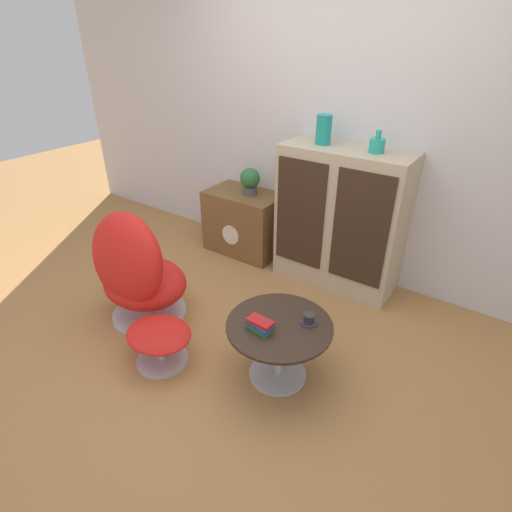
# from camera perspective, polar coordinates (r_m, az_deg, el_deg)

# --- Properties ---
(ground_plane) EXTENTS (12.00, 12.00, 0.00)m
(ground_plane) POSITION_cam_1_polar(r_m,az_deg,el_deg) (2.88, -5.67, -13.43)
(ground_plane) COLOR #A87542
(wall_back) EXTENTS (6.40, 0.06, 2.60)m
(wall_back) POSITION_cam_1_polar(r_m,az_deg,el_deg) (3.50, 10.91, 18.28)
(wall_back) COLOR silver
(wall_back) RESTS_ON ground_plane
(sideboard) EXTENTS (1.02, 0.44, 1.18)m
(sideboard) POSITION_cam_1_polar(r_m,az_deg,el_deg) (3.39, 11.91, 5.16)
(sideboard) COLOR tan
(sideboard) RESTS_ON ground_plane
(tv_console) EXTENTS (0.73, 0.46, 0.61)m
(tv_console) POSITION_cam_1_polar(r_m,az_deg,el_deg) (3.95, -1.63, 4.86)
(tv_console) COLOR brown
(tv_console) RESTS_ON ground_plane
(egg_chair) EXTENTS (0.68, 0.62, 0.91)m
(egg_chair) POSITION_cam_1_polar(r_m,az_deg,el_deg) (3.04, -16.73, -2.23)
(egg_chair) COLOR #B7B7BC
(egg_chair) RESTS_ON ground_plane
(ottoman) EXTENTS (0.45, 0.38, 0.28)m
(ottoman) POSITION_cam_1_polar(r_m,az_deg,el_deg) (2.74, -13.66, -11.25)
(ottoman) COLOR #B7B7BC
(ottoman) RESTS_ON ground_plane
(coffee_table) EXTENTS (0.65, 0.65, 0.42)m
(coffee_table) POSITION_cam_1_polar(r_m,az_deg,el_deg) (2.51, 3.28, -11.85)
(coffee_table) COLOR #B7B7BC
(coffee_table) RESTS_ON ground_plane
(vase_leftmost) EXTENTS (0.12, 0.12, 0.22)m
(vase_leftmost) POSITION_cam_1_polar(r_m,az_deg,el_deg) (3.26, 9.65, 17.40)
(vase_leftmost) COLOR teal
(vase_leftmost) RESTS_ON sideboard
(vase_inner_left) EXTENTS (0.11, 0.11, 0.16)m
(vase_inner_left) POSITION_cam_1_polar(r_m,az_deg,el_deg) (3.12, 16.91, 14.95)
(vase_inner_left) COLOR teal
(vase_inner_left) RESTS_ON sideboard
(potted_plant) EXTENTS (0.19, 0.19, 0.25)m
(potted_plant) POSITION_cam_1_polar(r_m,az_deg,el_deg) (3.75, -0.86, 10.78)
(potted_plant) COLOR #4C4C51
(potted_plant) RESTS_ON tv_console
(teacup) EXTENTS (0.11, 0.11, 0.06)m
(teacup) POSITION_cam_1_polar(r_m,az_deg,el_deg) (2.44, 7.56, -8.94)
(teacup) COLOR #2D2D33
(teacup) RESTS_ON coffee_table
(book_stack) EXTENTS (0.17, 0.10, 0.07)m
(book_stack) POSITION_cam_1_polar(r_m,az_deg,el_deg) (2.37, 0.56, -9.79)
(book_stack) COLOR #237038
(book_stack) RESTS_ON coffee_table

